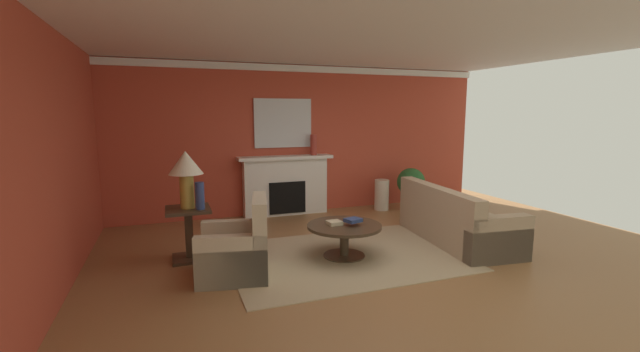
% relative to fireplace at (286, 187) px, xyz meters
% --- Properties ---
extents(ground_plane, '(9.24, 9.24, 0.00)m').
position_rel_fireplace_xyz_m(ground_plane, '(0.39, -2.84, -0.54)').
color(ground_plane, olive).
extents(wall_fireplace, '(7.71, 0.12, 2.84)m').
position_rel_fireplace_xyz_m(wall_fireplace, '(0.39, 0.21, 0.88)').
color(wall_fireplace, '#B7422D').
rests_on(wall_fireplace, ground_plane).
extents(wall_window, '(0.12, 6.57, 2.84)m').
position_rel_fireplace_xyz_m(wall_window, '(-3.22, -2.54, 0.88)').
color(wall_window, '#B7422D').
rests_on(wall_window, ground_plane).
extents(ceiling_panel, '(7.71, 6.57, 0.06)m').
position_rel_fireplace_xyz_m(ceiling_panel, '(0.39, -2.54, 2.33)').
color(ceiling_panel, white).
extents(crown_moulding, '(7.71, 0.08, 0.12)m').
position_rel_fireplace_xyz_m(crown_moulding, '(0.39, 0.13, 2.22)').
color(crown_moulding, white).
extents(area_rug, '(3.05, 2.24, 0.01)m').
position_rel_fireplace_xyz_m(area_rug, '(0.10, -2.58, -0.53)').
color(area_rug, tan).
rests_on(area_rug, ground_plane).
extents(fireplace, '(1.80, 0.35, 1.13)m').
position_rel_fireplace_xyz_m(fireplace, '(0.00, 0.00, 0.00)').
color(fireplace, white).
rests_on(fireplace, ground_plane).
extents(mantel_mirror, '(1.11, 0.04, 0.92)m').
position_rel_fireplace_xyz_m(mantel_mirror, '(-0.00, 0.12, 1.20)').
color(mantel_mirror, silver).
extents(sofa, '(1.12, 2.18, 0.85)m').
position_rel_fireplace_xyz_m(sofa, '(1.94, -2.52, -0.24)').
color(sofa, tan).
rests_on(sofa, ground_plane).
extents(armchair_near_window, '(0.95, 0.95, 0.95)m').
position_rel_fireplace_xyz_m(armchair_near_window, '(-1.37, -2.74, -0.23)').
color(armchair_near_window, '#C1B293').
rests_on(armchair_near_window, ground_plane).
extents(coffee_table, '(1.00, 1.00, 0.45)m').
position_rel_fireplace_xyz_m(coffee_table, '(0.10, -2.58, -0.20)').
color(coffee_table, '#3D2D1E').
rests_on(coffee_table, ground_plane).
extents(side_table, '(0.56, 0.56, 0.70)m').
position_rel_fireplace_xyz_m(side_table, '(-1.87, -1.96, -0.14)').
color(side_table, '#3D2D1E').
rests_on(side_table, ground_plane).
extents(table_lamp, '(0.44, 0.44, 0.75)m').
position_rel_fireplace_xyz_m(table_lamp, '(-1.87, -1.96, 0.69)').
color(table_lamp, '#B28E38').
rests_on(table_lamp, side_table).
extents(vase_on_side_table, '(0.12, 0.12, 0.35)m').
position_rel_fireplace_xyz_m(vase_on_side_table, '(-1.72, -2.08, 0.34)').
color(vase_on_side_table, navy).
rests_on(vase_on_side_table, side_table).
extents(vase_mantel_right, '(0.13, 0.13, 0.39)m').
position_rel_fireplace_xyz_m(vase_mantel_right, '(0.55, -0.05, 0.79)').
color(vase_mantel_right, '#9E3328').
rests_on(vase_mantel_right, fireplace).
extents(vase_tall_corner, '(0.29, 0.29, 0.61)m').
position_rel_fireplace_xyz_m(vase_tall_corner, '(1.91, -0.30, -0.23)').
color(vase_tall_corner, beige).
rests_on(vase_tall_corner, ground_plane).
extents(book_red_cover, '(0.19, 0.19, 0.05)m').
position_rel_fireplace_xyz_m(book_red_cover, '(-0.03, -2.52, -0.06)').
color(book_red_cover, tan).
rests_on(book_red_cover, coffee_table).
extents(book_art_folio, '(0.25, 0.22, 0.05)m').
position_rel_fireplace_xyz_m(book_art_folio, '(0.19, -2.65, -0.02)').
color(book_art_folio, navy).
rests_on(book_art_folio, coffee_table).
extents(potted_plant, '(0.56, 0.56, 0.83)m').
position_rel_fireplace_xyz_m(potted_plant, '(2.51, -0.41, -0.05)').
color(potted_plant, '#A8754C').
rests_on(potted_plant, ground_plane).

